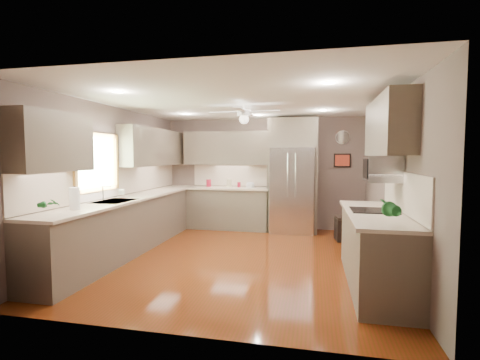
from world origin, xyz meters
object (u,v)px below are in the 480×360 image
at_px(canister_a, 209,183).
at_px(paper_towel, 75,199).
at_px(refrigerator, 293,177).
at_px(canister_c, 229,183).
at_px(soap_bottle, 122,192).
at_px(potted_plant_left, 50,204).
at_px(stool, 346,229).
at_px(canister_d, 239,185).
at_px(potted_plant_right, 389,208).
at_px(bowl, 250,186).
at_px(microwave, 382,169).

relative_size(canister_a, paper_towel, 0.53).
distance_m(refrigerator, paper_towel, 4.44).
relative_size(canister_c, soap_bottle, 0.96).
height_order(canister_c, potted_plant_left, potted_plant_left).
xyz_separation_m(soap_bottle, stool, (3.83, 1.54, -0.80)).
bearing_deg(stool, refrigerator, 148.78).
bearing_deg(stool, canister_d, 162.36).
bearing_deg(soap_bottle, refrigerator, 38.41).
distance_m(canister_c, potted_plant_right, 4.70).
height_order(canister_c, potted_plant_right, potted_plant_right).
height_order(canister_a, bowl, canister_a).
bearing_deg(paper_towel, refrigerator, 53.44).
height_order(soap_bottle, potted_plant_right, potted_plant_right).
xyz_separation_m(microwave, stool, (-0.26, 2.06, -1.24)).
bearing_deg(canister_c, canister_d, 3.83).
bearing_deg(canister_a, bowl, -1.57).
distance_m(bowl, stool, 2.25).
relative_size(soap_bottle, potted_plant_right, 0.53).
bearing_deg(canister_d, soap_bottle, -124.50).
height_order(bowl, refrigerator, refrigerator).
bearing_deg(potted_plant_left, potted_plant_right, 2.36).
relative_size(potted_plant_right, microwave, 0.65).
distance_m(potted_plant_left, bowl, 4.40).
distance_m(canister_c, soap_bottle, 2.62).
height_order(canister_d, paper_towel, paper_towel).
xyz_separation_m(potted_plant_right, bowl, (-2.15, 3.89, -0.15)).
xyz_separation_m(potted_plant_right, stool, (-0.13, 3.19, -0.88)).
distance_m(canister_d, microwave, 3.79).
distance_m(canister_a, potted_plant_left, 4.14).
height_order(canister_a, microwave, microwave).
bearing_deg(refrigerator, bowl, 176.47).
height_order(canister_a, soap_bottle, soap_bottle).
height_order(soap_bottle, stool, soap_bottle).
relative_size(canister_a, canister_c, 0.97).
relative_size(canister_d, refrigerator, 0.05).
bearing_deg(stool, bowl, 160.71).
height_order(canister_a, canister_d, canister_a).
height_order(potted_plant_right, paper_towel, potted_plant_right).
relative_size(potted_plant_left, paper_towel, 0.81).
height_order(potted_plant_right, bowl, potted_plant_right).
relative_size(refrigerator, microwave, 4.45).
bearing_deg(microwave, soap_bottle, 172.80).
relative_size(microwave, stool, 1.19).
height_order(potted_plant_left, paper_towel, paper_towel).
height_order(canister_d, potted_plant_right, potted_plant_right).
relative_size(canister_c, canister_d, 1.60).
height_order(bowl, microwave, microwave).
bearing_deg(bowl, microwave, -50.59).
bearing_deg(bowl, canister_d, 176.15).
xyz_separation_m(refrigerator, microwave, (1.33, -2.71, 0.29)).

